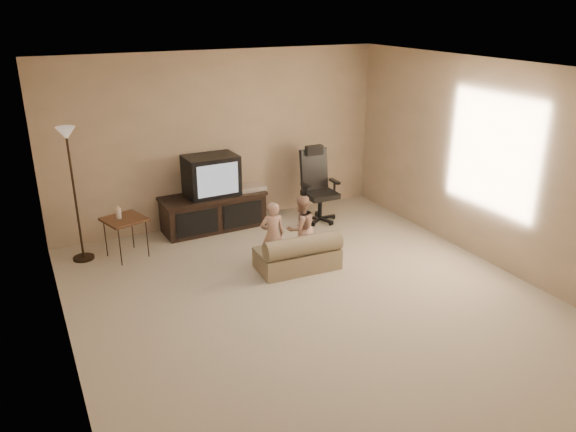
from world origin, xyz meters
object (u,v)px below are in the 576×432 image
object	(u,v)px
tv_stand	(213,199)
toddler_right	(301,228)
office_chair	(318,195)
toddler_left	(272,235)
child_sofa	(299,255)
floor_lamp	(70,165)
side_table	(124,220)

from	to	relation	value
tv_stand	toddler_right	world-z (taller)	tv_stand
tv_stand	office_chair	world-z (taller)	office_chair
tv_stand	toddler_left	distance (m)	1.54
child_sofa	office_chair	bearing A→B (deg)	55.84
toddler_left	child_sofa	bearing A→B (deg)	146.12
tv_stand	office_chair	distance (m)	1.57
tv_stand	child_sofa	bearing A→B (deg)	-76.66
toddler_left	toddler_right	xyz separation A→B (m)	(0.40, 0.01, 0.01)
toddler_left	toddler_right	bearing A→B (deg)	-168.63
tv_stand	floor_lamp	distance (m)	2.05
toddler_right	floor_lamp	bearing A→B (deg)	-33.44
side_table	toddler_left	xyz separation A→B (m)	(1.58, -1.10, -0.09)
toddler_right	child_sofa	bearing A→B (deg)	50.69
toddler_left	side_table	bearing A→B (deg)	-25.32
child_sofa	toddler_right	xyz separation A→B (m)	(0.16, 0.25, 0.23)
office_chair	child_sofa	world-z (taller)	office_chair
side_table	office_chair	bearing A→B (deg)	0.78
tv_stand	child_sofa	size ratio (longest dim) A/B	1.51
office_chair	side_table	xyz separation A→B (m)	(-2.86, -0.04, 0.11)
office_chair	side_table	bearing A→B (deg)	-178.34
office_chair	floor_lamp	bearing A→B (deg)	178.59
floor_lamp	side_table	bearing A→B (deg)	-18.36
child_sofa	tv_stand	bearing A→B (deg)	108.33
floor_lamp	toddler_right	distance (m)	2.93
side_table	child_sofa	xyz separation A→B (m)	(1.83, -1.33, -0.32)
office_chair	child_sofa	distance (m)	1.73
side_table	floor_lamp	bearing A→B (deg)	161.64
office_chair	toddler_right	bearing A→B (deg)	-127.22
toddler_left	toddler_right	size ratio (longest dim) A/B	0.98
office_chair	child_sofa	size ratio (longest dim) A/B	1.10
side_table	child_sofa	world-z (taller)	side_table
side_table	floor_lamp	world-z (taller)	floor_lamp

